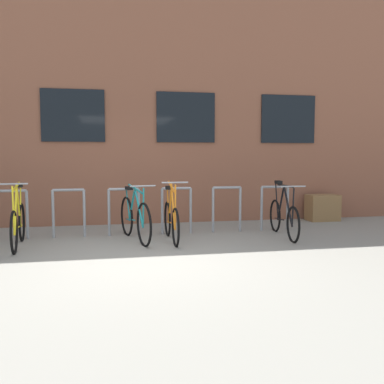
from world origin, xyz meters
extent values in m
plane|color=gray|center=(0.00, 0.00, 0.00)|extent=(42.00, 42.00, 0.00)
cube|color=brown|center=(0.00, 6.69, 3.16)|extent=(28.00, 6.97, 6.33)
cube|color=black|center=(-1.20, 3.18, 2.33)|extent=(1.30, 0.04, 1.09)
cube|color=black|center=(1.20, 3.18, 2.33)|extent=(1.30, 0.04, 1.09)
cube|color=black|center=(3.60, 3.18, 2.33)|extent=(1.30, 0.04, 1.09)
cylinder|color=gray|center=(-1.94, 1.90, 0.44)|extent=(0.05, 0.05, 0.88)
cylinder|color=gray|center=(-2.21, 1.90, 0.88)|extent=(0.55, 0.05, 0.05)
cylinder|color=gray|center=(-1.49, 1.90, 0.44)|extent=(0.05, 0.05, 0.88)
cylinder|color=gray|center=(-0.94, 1.90, 0.44)|extent=(0.05, 0.05, 0.88)
cylinder|color=gray|center=(-1.21, 1.90, 0.88)|extent=(0.55, 0.05, 0.05)
cylinder|color=gray|center=(-0.49, 1.90, 0.44)|extent=(0.05, 0.05, 0.88)
cylinder|color=gray|center=(0.06, 1.90, 0.44)|extent=(0.05, 0.05, 0.88)
cylinder|color=gray|center=(-0.21, 1.90, 0.88)|extent=(0.55, 0.05, 0.05)
cylinder|color=gray|center=(0.51, 1.90, 0.44)|extent=(0.05, 0.05, 0.88)
cylinder|color=gray|center=(1.06, 1.90, 0.44)|extent=(0.05, 0.05, 0.88)
cylinder|color=gray|center=(0.79, 1.90, 0.88)|extent=(0.55, 0.05, 0.05)
cylinder|color=gray|center=(1.51, 1.90, 0.44)|extent=(0.05, 0.05, 0.88)
cylinder|color=gray|center=(2.06, 1.90, 0.44)|extent=(0.05, 0.05, 0.88)
cylinder|color=gray|center=(1.79, 1.90, 0.88)|extent=(0.55, 0.05, 0.05)
cylinder|color=gray|center=(2.51, 1.90, 0.44)|extent=(0.05, 0.05, 0.88)
cylinder|color=gray|center=(3.06, 1.90, 0.44)|extent=(0.05, 0.05, 0.88)
cylinder|color=gray|center=(2.79, 1.90, 0.88)|extent=(0.55, 0.05, 0.05)
torus|color=black|center=(0.59, 1.75, 0.31)|extent=(0.04, 0.66, 0.66)
torus|color=black|center=(0.60, 0.79, 0.31)|extent=(0.04, 0.66, 0.66)
cylinder|color=orange|center=(0.59, 1.05, 0.65)|extent=(0.04, 0.46, 0.78)
cylinder|color=orange|center=(0.59, 1.42, 0.58)|extent=(0.04, 0.33, 0.64)
cylinder|color=orange|center=(0.59, 1.20, 0.96)|extent=(0.04, 0.74, 0.18)
cylinder|color=orange|center=(0.59, 1.51, 0.29)|extent=(0.03, 0.48, 0.07)
cylinder|color=orange|center=(0.59, 1.66, 0.60)|extent=(0.03, 0.20, 0.58)
cylinder|color=orange|center=(0.60, 0.81, 0.67)|extent=(0.03, 0.08, 0.72)
cube|color=black|center=(0.59, 1.57, 0.92)|extent=(0.10, 0.20, 0.06)
cylinder|color=gray|center=(0.60, 0.84, 1.06)|extent=(0.44, 0.03, 0.03)
torus|color=black|center=(-0.16, 1.93, 0.36)|extent=(0.21, 0.74, 0.75)
torus|color=black|center=(0.08, 0.89, 0.36)|extent=(0.21, 0.74, 0.75)
cylinder|color=teal|center=(0.02, 1.18, 0.64)|extent=(0.15, 0.51, 0.69)
cylinder|color=teal|center=(-0.08, 1.58, 0.59)|extent=(0.12, 0.38, 0.59)
cylinder|color=teal|center=(-0.02, 1.35, 0.92)|extent=(0.23, 0.83, 0.13)
cylinder|color=teal|center=(-0.10, 1.67, 0.33)|extent=(0.15, 0.53, 0.08)
cylinder|color=teal|center=(-0.14, 1.84, 0.61)|extent=(0.07, 0.20, 0.53)
cylinder|color=teal|center=(0.08, 0.92, 0.66)|extent=(0.05, 0.08, 0.62)
cube|color=black|center=(-0.12, 1.76, 0.90)|extent=(0.14, 0.22, 0.06)
cylinder|color=gray|center=(0.07, 0.94, 1.00)|extent=(0.43, 0.13, 0.03)
torus|color=black|center=(2.75, 1.78, 0.31)|extent=(0.10, 0.65, 0.65)
torus|color=black|center=(2.65, 0.71, 0.31)|extent=(0.10, 0.65, 0.65)
cylinder|color=black|center=(2.68, 1.01, 0.60)|extent=(0.08, 0.52, 0.70)
cylinder|color=black|center=(2.72, 1.43, 0.61)|extent=(0.07, 0.39, 0.71)
cylinder|color=black|center=(2.70, 1.18, 0.95)|extent=(0.12, 0.85, 0.05)
cylinder|color=black|center=(2.73, 1.52, 0.28)|extent=(0.07, 0.54, 0.07)
cylinder|color=black|center=(2.74, 1.70, 0.63)|extent=(0.04, 0.20, 0.66)
cylinder|color=black|center=(2.65, 0.74, 0.62)|extent=(0.04, 0.08, 0.64)
cube|color=black|center=(2.74, 1.61, 0.99)|extent=(0.12, 0.21, 0.06)
cylinder|color=gray|center=(2.66, 0.76, 0.97)|extent=(0.44, 0.07, 0.03)
torus|color=black|center=(-2.01, 1.76, 0.32)|extent=(0.10, 0.69, 0.69)
torus|color=black|center=(-1.92, 0.74, 0.32)|extent=(0.10, 0.69, 0.69)
cylinder|color=yellow|center=(-1.95, 1.02, 0.66)|extent=(0.08, 0.49, 0.78)
cylinder|color=yellow|center=(-1.98, 1.41, 0.62)|extent=(0.07, 0.36, 0.70)
cylinder|color=yellow|center=(-1.96, 1.18, 1.00)|extent=(0.10, 0.79, 0.12)
cylinder|color=yellow|center=(-1.99, 1.50, 0.30)|extent=(0.07, 0.51, 0.07)
cylinder|color=yellow|center=(-2.00, 1.67, 0.64)|extent=(0.04, 0.20, 0.64)
cylinder|color=yellow|center=(-1.93, 0.76, 0.68)|extent=(0.03, 0.08, 0.72)
cube|color=black|center=(-1.99, 1.58, 0.99)|extent=(0.12, 0.21, 0.06)
cylinder|color=gray|center=(-1.93, 0.79, 1.07)|extent=(0.44, 0.06, 0.03)
cube|color=olive|center=(4.34, 2.85, 0.30)|extent=(0.70, 0.44, 0.60)
camera|label=1|loc=(-0.45, -6.07, 1.52)|focal=39.52mm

